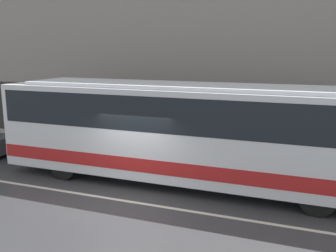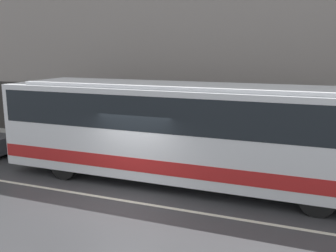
% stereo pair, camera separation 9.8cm
% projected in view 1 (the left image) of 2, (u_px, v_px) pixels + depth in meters
% --- Properties ---
extents(ground_plane, '(60.00, 60.00, 0.00)m').
position_uv_depth(ground_plane, '(124.00, 201.00, 11.40)').
color(ground_plane, '#38383A').
extents(sidewalk, '(60.00, 2.43, 0.15)m').
position_uv_depth(sidewalk, '(180.00, 154.00, 16.16)').
color(sidewalk, '#A09E99').
rests_on(sidewalk, ground_plane).
extents(building_facade, '(60.00, 0.35, 12.69)m').
position_uv_depth(building_facade, '(191.00, 11.00, 16.18)').
color(building_facade, gray).
rests_on(building_facade, ground_plane).
extents(lane_stripe, '(54.00, 0.14, 0.01)m').
position_uv_depth(lane_stripe, '(124.00, 201.00, 11.40)').
color(lane_stripe, beige).
rests_on(lane_stripe, ground_plane).
extents(transit_bus, '(12.37, 2.58, 3.42)m').
position_uv_depth(transit_bus, '(175.00, 128.00, 12.63)').
color(transit_bus, silver).
rests_on(transit_bus, ground_plane).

